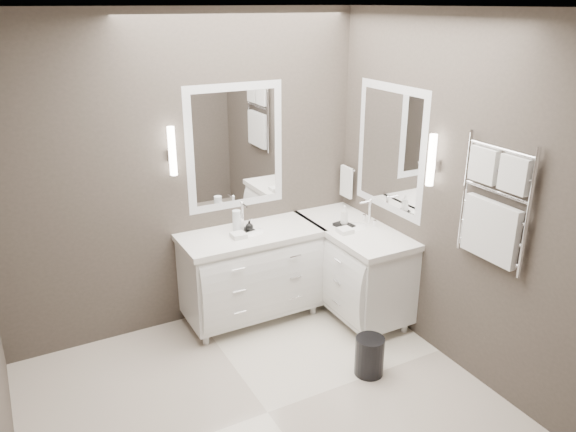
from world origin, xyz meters
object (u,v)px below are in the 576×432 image
vanity_right (353,264)px  waste_bin (369,356)px  vanity_back (251,270)px  towel_ladder (493,210)px

vanity_right → waste_bin: size_ratio=3.92×
waste_bin → vanity_right: bearing=63.9°
vanity_back → waste_bin: size_ratio=3.92×
towel_ladder → vanity_right: bearing=99.8°
towel_ladder → waste_bin: (-0.65, 0.43, -1.23)m
towel_ladder → waste_bin: 1.46m
vanity_right → vanity_back: bearing=159.6°
towel_ladder → vanity_back: bearing=124.1°
towel_ladder → waste_bin: bearing=146.5°
vanity_right → towel_ladder: towel_ladder is taller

